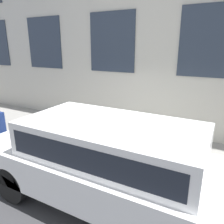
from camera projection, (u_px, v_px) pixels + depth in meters
ground_plane at (119, 170)px, 5.42m from camera, size 80.00×80.00×0.00m
sidewalk at (138, 147)px, 6.45m from camera, size 2.51×60.00×0.18m
fire_hydrant at (121, 142)px, 5.70m from camera, size 0.37×0.47×0.74m
person at (104, 125)px, 6.16m from camera, size 0.26×0.17×1.08m
parked_truck_white_near at (107, 158)px, 4.05m from camera, size 1.91×5.20×1.67m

